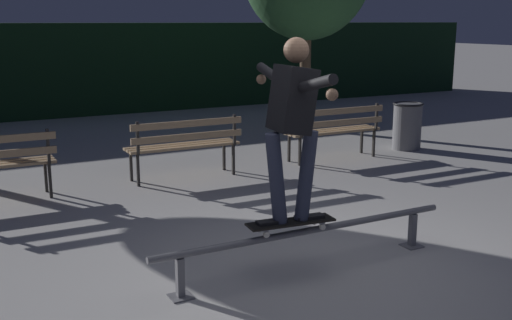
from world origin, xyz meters
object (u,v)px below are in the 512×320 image
(grind_rail, at_px, (308,237))
(trash_can, at_px, (407,125))
(skateboard, at_px, (291,223))
(park_bench_right_center, at_px, (336,127))
(skateboarder, at_px, (292,115))
(park_bench_left_center, at_px, (185,141))

(grind_rail, height_order, trash_can, trash_can)
(skateboard, bearing_deg, park_bench_right_center, 49.72)
(grind_rail, distance_m, skateboarder, 1.11)
(park_bench_left_center, bearing_deg, skateboard, -97.39)
(skateboard, height_order, park_bench_left_center, park_bench_left_center)
(park_bench_left_center, xyz_separation_m, trash_can, (4.14, 0.14, -0.12))
(grind_rail, distance_m, trash_can, 5.75)
(park_bench_left_center, bearing_deg, grind_rail, -94.43)
(grind_rail, distance_m, skateboard, 0.24)
(trash_can, bearing_deg, grind_rail, -140.19)
(grind_rail, relative_size, park_bench_left_center, 1.84)
(skateboard, distance_m, trash_can, 5.89)
(grind_rail, xyz_separation_m, park_bench_right_center, (2.82, 3.54, 0.23))
(skateboard, xyz_separation_m, trash_can, (4.60, 3.68, -0.05))
(park_bench_right_center, bearing_deg, skateboard, -130.28)
(grind_rail, height_order, skateboard, skateboard)
(park_bench_left_center, relative_size, park_bench_right_center, 1.00)
(park_bench_right_center, bearing_deg, grind_rail, -128.50)
(grind_rail, distance_m, park_bench_left_center, 3.56)
(grind_rail, xyz_separation_m, park_bench_left_center, (0.27, 3.54, 0.23))
(skateboarder, bearing_deg, trash_can, 38.68)
(grind_rail, xyz_separation_m, trash_can, (4.42, 3.68, 0.11))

